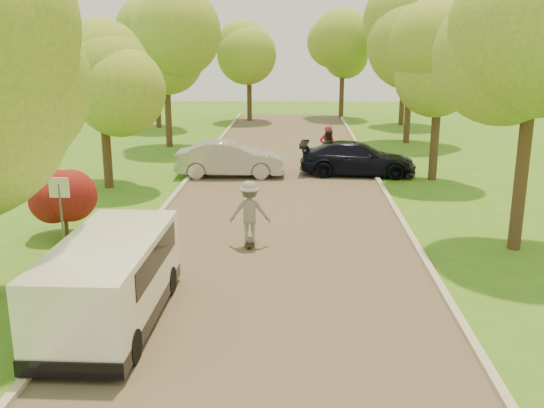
% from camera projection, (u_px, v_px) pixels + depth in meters
% --- Properties ---
extents(ground, '(100.00, 100.00, 0.00)m').
position_uv_depth(ground, '(266.00, 322.00, 12.69)').
color(ground, '#38751B').
rests_on(ground, ground).
extents(road, '(8.00, 60.00, 0.01)m').
position_uv_depth(road, '(278.00, 216.00, 20.42)').
color(road, '#4C4438').
rests_on(road, ground).
extents(curb_left, '(0.18, 60.00, 0.12)m').
position_uv_depth(curb_left, '(159.00, 214.00, 20.57)').
color(curb_left, '#B2AD9E').
rests_on(curb_left, ground).
extents(curb_right, '(0.18, 60.00, 0.12)m').
position_uv_depth(curb_right, '(399.00, 216.00, 20.24)').
color(curb_right, '#B2AD9E').
rests_on(curb_right, ground).
extents(street_sign, '(0.55, 0.06, 2.17)m').
position_uv_depth(street_sign, '(60.00, 200.00, 16.39)').
color(street_sign, '#59595E').
rests_on(street_sign, ground).
extents(red_shrub, '(1.70, 1.70, 1.95)m').
position_uv_depth(red_shrub, '(64.00, 202.00, 17.98)').
color(red_shrub, '#382619').
rests_on(red_shrub, ground).
extents(tree_l_midb, '(4.30, 4.20, 6.62)m').
position_uv_depth(tree_l_midb, '(106.00, 72.00, 23.37)').
color(tree_l_midb, '#382619').
rests_on(tree_l_midb, ground).
extents(tree_l_far, '(4.92, 4.80, 7.79)m').
position_uv_depth(tree_l_far, '(169.00, 47.00, 32.79)').
color(tree_l_far, '#382619').
rests_on(tree_l_far, ground).
extents(tree_r_mida, '(5.13, 5.00, 7.95)m').
position_uv_depth(tree_r_mida, '(544.00, 48.00, 15.81)').
color(tree_r_mida, '#382619').
rests_on(tree_r_mida, ground).
extents(tree_r_midb, '(4.51, 4.40, 7.01)m').
position_uv_depth(tree_r_midb, '(445.00, 63.00, 24.69)').
color(tree_r_midb, '#382619').
rests_on(tree_r_midb, ground).
extents(tree_r_far, '(5.33, 5.20, 8.34)m').
position_uv_depth(tree_r_far, '(416.00, 40.00, 34.07)').
color(tree_r_far, '#382619').
rests_on(tree_r_far, ground).
extents(tree_bg_a, '(5.12, 5.00, 7.72)m').
position_uv_depth(tree_bg_a, '(159.00, 48.00, 40.65)').
color(tree_bg_a, '#382619').
rests_on(tree_bg_a, ground).
extents(tree_bg_b, '(5.12, 5.00, 7.95)m').
position_uv_depth(tree_bg_b, '(408.00, 45.00, 41.83)').
color(tree_bg_b, '#382619').
rests_on(tree_bg_b, ground).
extents(tree_bg_c, '(4.92, 4.80, 7.33)m').
position_uv_depth(tree_bg_c, '(252.00, 52.00, 44.34)').
color(tree_bg_c, '#382619').
rests_on(tree_bg_c, ground).
extents(tree_bg_d, '(5.12, 5.00, 7.72)m').
position_uv_depth(tree_bg_d, '(346.00, 48.00, 45.91)').
color(tree_bg_d, '#382619').
rests_on(tree_bg_d, ground).
extents(minivan, '(1.95, 4.87, 1.81)m').
position_uv_depth(minivan, '(111.00, 280.00, 12.45)').
color(minivan, white).
rests_on(minivan, ground).
extents(silver_sedan, '(4.77, 1.79, 1.55)m').
position_uv_depth(silver_sedan, '(230.00, 159.00, 26.41)').
color(silver_sedan, '#A0A0A4').
rests_on(silver_sedan, ground).
extents(dark_sedan, '(5.23, 2.47, 1.47)m').
position_uv_depth(dark_sedan, '(358.00, 158.00, 26.70)').
color(dark_sedan, black).
rests_on(dark_sedan, ground).
extents(longboard, '(0.28, 0.93, 0.11)m').
position_uv_depth(longboard, '(250.00, 242.00, 17.47)').
color(longboard, black).
rests_on(longboard, ground).
extents(skateboarder, '(1.18, 0.70, 1.80)m').
position_uv_depth(skateboarder, '(250.00, 212.00, 17.24)').
color(skateboarder, gray).
rests_on(skateboarder, longboard).
extents(person_striped, '(0.82, 0.63, 2.02)m').
position_uv_depth(person_striped, '(327.00, 147.00, 28.07)').
color(person_striped, red).
rests_on(person_striped, ground).
extents(person_olive, '(0.93, 0.74, 1.85)m').
position_uv_depth(person_olive, '(327.00, 149.00, 27.85)').
color(person_olive, '#282F1C').
rests_on(person_olive, ground).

